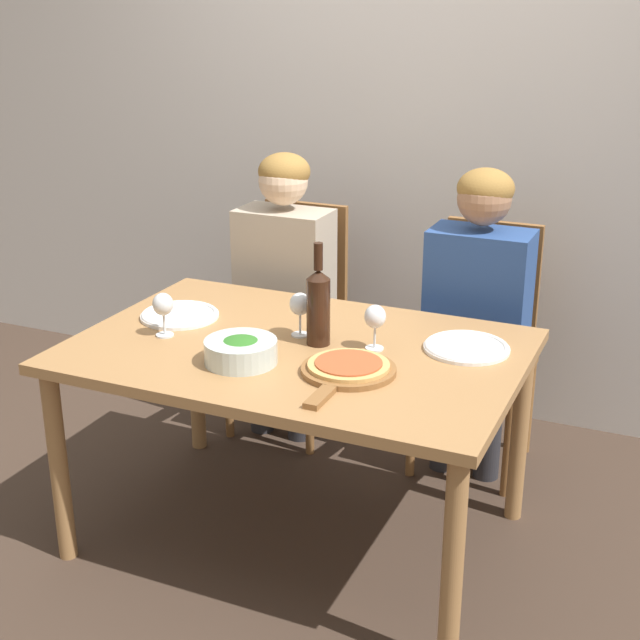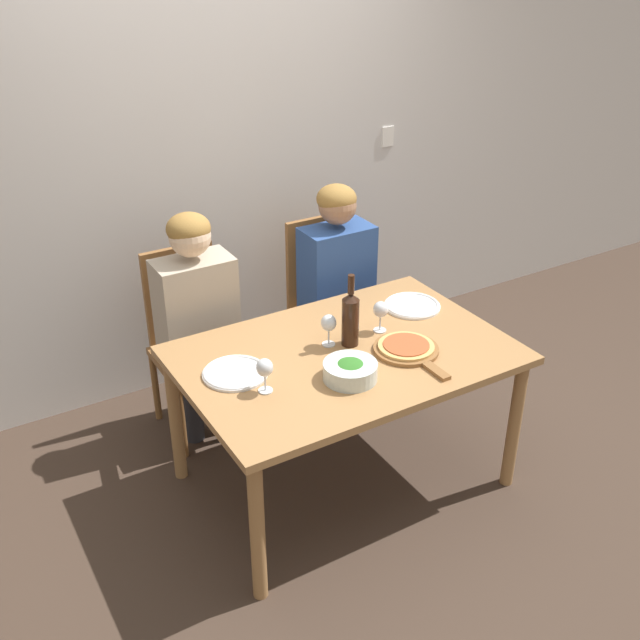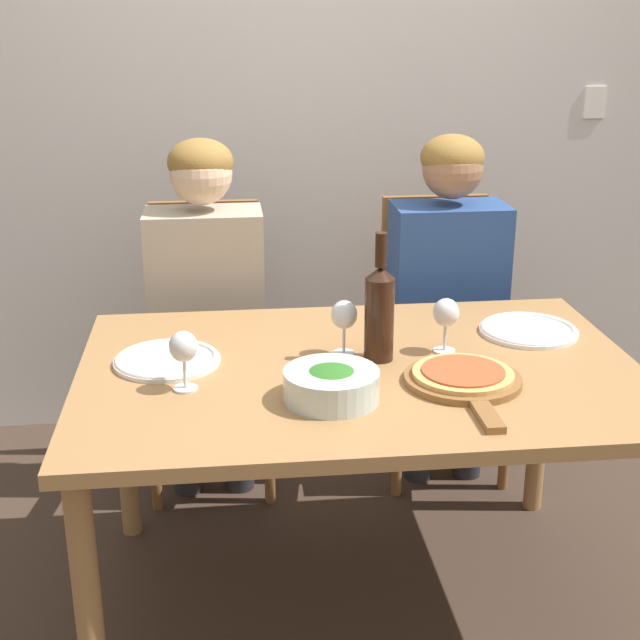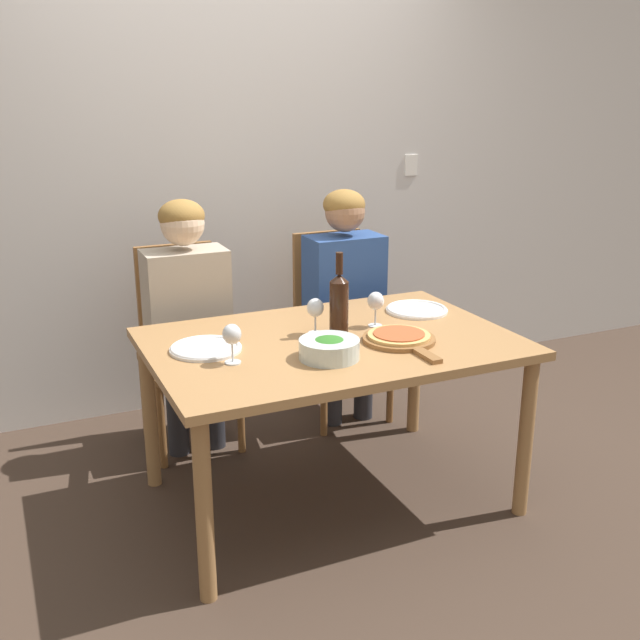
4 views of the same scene
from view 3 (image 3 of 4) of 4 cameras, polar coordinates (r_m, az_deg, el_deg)
ground_plane at (r=2.67m, az=2.34°, el=-17.44°), size 40.00×40.00×0.00m
back_wall at (r=3.42m, az=-0.70°, el=15.26°), size 10.00×0.06×2.70m
dining_table at (r=2.34m, az=2.56°, el=-4.74°), size 1.45×0.98×0.72m
chair_left at (r=3.14m, az=-7.13°, el=-1.11°), size 0.42×0.42×0.97m
chair_right at (r=3.23m, az=7.52°, el=-0.54°), size 0.42×0.42×0.97m
person_woman at (r=2.96m, az=-7.32°, el=2.08°), size 0.47×0.51×1.21m
person_man at (r=3.05m, az=8.22°, el=2.59°), size 0.47×0.51×1.21m
wine_bottle at (r=2.31m, az=3.82°, el=0.60°), size 0.08×0.08×0.34m
broccoli_bowl at (r=2.10m, az=0.73°, el=-4.17°), size 0.23×0.23×0.08m
dinner_plate_left at (r=2.36m, az=-9.76°, el=-2.53°), size 0.28×0.28×0.02m
dinner_plate_right at (r=2.60m, az=13.20°, el=-0.63°), size 0.28×0.28×0.02m
pizza_on_board at (r=2.22m, az=9.19°, el=-3.72°), size 0.29×0.43×0.04m
wine_glass_left at (r=2.16m, az=-8.73°, el=-1.88°), size 0.07×0.07×0.15m
wine_glass_right at (r=2.39m, az=8.06°, el=0.31°), size 0.07×0.07×0.15m
wine_glass_centre at (r=2.35m, az=1.56°, el=0.17°), size 0.07×0.07×0.15m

